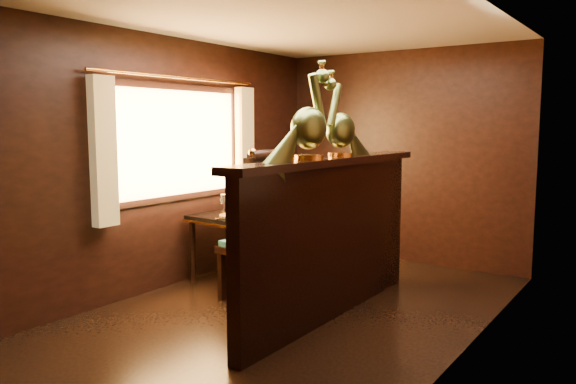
{
  "coord_description": "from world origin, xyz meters",
  "views": [
    {
      "loc": [
        2.66,
        -3.76,
        1.63
      ],
      "look_at": [
        -0.16,
        0.35,
        1.03
      ],
      "focal_mm": 35.0,
      "sensor_mm": 36.0,
      "label": 1
    }
  ],
  "objects_px": {
    "peacock_right": "(341,115)",
    "chair_left": "(263,223)",
    "chair_right": "(302,228)",
    "dining_table": "(248,218)",
    "peacock_left": "(309,109)"
  },
  "relations": [
    {
      "from": "chair_right",
      "to": "peacock_right",
      "type": "relative_size",
      "value": 1.8
    },
    {
      "from": "chair_left",
      "to": "peacock_right",
      "type": "height_order",
      "value": "peacock_right"
    },
    {
      "from": "peacock_right",
      "to": "chair_left",
      "type": "bearing_deg",
      "value": -166.2
    },
    {
      "from": "chair_left",
      "to": "peacock_right",
      "type": "distance_m",
      "value": 1.21
    },
    {
      "from": "dining_table",
      "to": "peacock_right",
      "type": "distance_m",
      "value": 1.81
    },
    {
      "from": "dining_table",
      "to": "peacock_left",
      "type": "bearing_deg",
      "value": -31.21
    },
    {
      "from": "peacock_left",
      "to": "peacock_right",
      "type": "relative_size",
      "value": 1.09
    },
    {
      "from": "dining_table",
      "to": "chair_left",
      "type": "xyz_separation_m",
      "value": [
        0.68,
        -0.63,
        0.11
      ]
    },
    {
      "from": "chair_left",
      "to": "chair_right",
      "type": "height_order",
      "value": "chair_left"
    },
    {
      "from": "chair_left",
      "to": "chair_right",
      "type": "bearing_deg",
      "value": 67.27
    },
    {
      "from": "dining_table",
      "to": "peacock_right",
      "type": "bearing_deg",
      "value": -14.83
    },
    {
      "from": "dining_table",
      "to": "chair_right",
      "type": "bearing_deg",
      "value": -14.71
    },
    {
      "from": "chair_left",
      "to": "chair_right",
      "type": "distance_m",
      "value": 0.4
    },
    {
      "from": "chair_left",
      "to": "peacock_right",
      "type": "bearing_deg",
      "value": 21.85
    },
    {
      "from": "dining_table",
      "to": "peacock_right",
      "type": "relative_size",
      "value": 1.75
    }
  ]
}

